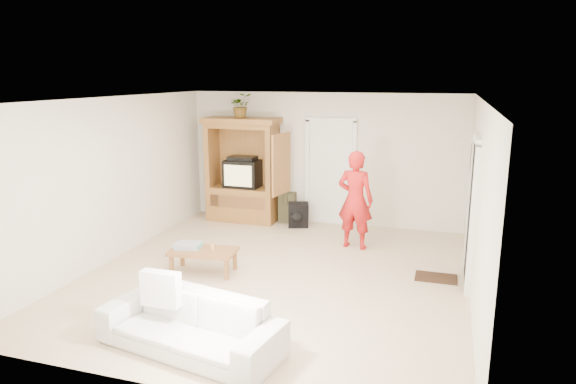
{
  "coord_description": "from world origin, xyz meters",
  "views": [
    {
      "loc": [
        2.33,
        -6.82,
        2.93
      ],
      "look_at": [
        0.01,
        0.6,
        1.15
      ],
      "focal_mm": 32.0,
      "sensor_mm": 36.0,
      "label": 1
    }
  ],
  "objects_px": {
    "sofa": "(190,324)",
    "coffee_table": "(203,253)",
    "armoire": "(244,177)",
    "man": "(355,200)"
  },
  "relations": [
    {
      "from": "armoire",
      "to": "coffee_table",
      "type": "relative_size",
      "value": 2.04
    },
    {
      "from": "armoire",
      "to": "man",
      "type": "bearing_deg",
      "value": -22.78
    },
    {
      "from": "coffee_table",
      "to": "sofa",
      "type": "bearing_deg",
      "value": -73.07
    },
    {
      "from": "sofa",
      "to": "coffee_table",
      "type": "distance_m",
      "value": 2.25
    },
    {
      "from": "man",
      "to": "armoire",
      "type": "bearing_deg",
      "value": -14.7
    },
    {
      "from": "sofa",
      "to": "coffee_table",
      "type": "xyz_separation_m",
      "value": [
        -0.88,
        2.07,
        0.02
      ]
    },
    {
      "from": "armoire",
      "to": "man",
      "type": "height_order",
      "value": "armoire"
    },
    {
      "from": "sofa",
      "to": "coffee_table",
      "type": "height_order",
      "value": "sofa"
    },
    {
      "from": "armoire",
      "to": "coffee_table",
      "type": "bearing_deg",
      "value": -80.07
    },
    {
      "from": "armoire",
      "to": "sofa",
      "type": "relative_size",
      "value": 1.03
    }
  ]
}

